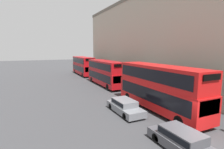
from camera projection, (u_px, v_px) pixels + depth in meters
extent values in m
plane|color=#38383A|center=(201.00, 144.00, 11.26)|extent=(200.00, 200.00, 0.00)
cube|color=red|center=(158.00, 96.00, 17.28)|extent=(2.55, 11.00, 2.29)
cube|color=red|center=(159.00, 75.00, 16.99)|extent=(2.50, 10.78, 1.86)
cube|color=black|center=(158.00, 93.00, 17.24)|extent=(2.59, 10.12, 1.28)
cube|color=black|center=(159.00, 74.00, 16.97)|extent=(2.59, 10.12, 1.12)
cube|color=black|center=(210.00, 108.00, 12.31)|extent=(2.17, 0.06, 1.14)
cube|color=black|center=(212.00, 77.00, 12.00)|extent=(1.78, 0.06, 0.45)
cylinder|color=black|center=(180.00, 122.00, 13.45)|extent=(0.30, 1.00, 1.00)
cylinder|color=black|center=(200.00, 117.00, 14.40)|extent=(0.30, 1.00, 1.00)
cylinder|color=black|center=(128.00, 97.00, 20.45)|extent=(0.30, 1.00, 1.00)
cylinder|color=black|center=(144.00, 95.00, 21.39)|extent=(0.30, 1.00, 1.00)
cube|color=#A80F14|center=(105.00, 77.00, 29.39)|extent=(2.55, 10.58, 2.09)
cube|color=#A80F14|center=(105.00, 66.00, 29.12)|extent=(2.50, 10.37, 1.70)
cube|color=black|center=(105.00, 76.00, 29.36)|extent=(2.59, 9.74, 1.17)
cube|color=black|center=(105.00, 65.00, 29.11)|extent=(2.59, 9.74, 1.02)
cube|color=black|center=(120.00, 80.00, 24.61)|extent=(2.17, 0.06, 1.05)
cube|color=black|center=(120.00, 65.00, 24.33)|extent=(1.78, 0.06, 0.41)
cylinder|color=black|center=(108.00, 87.00, 25.74)|extent=(0.30, 1.00, 1.00)
cylinder|color=black|center=(122.00, 86.00, 26.68)|extent=(0.30, 1.00, 1.00)
cylinder|color=black|center=(92.00, 79.00, 32.36)|extent=(0.30, 1.00, 1.00)
cylinder|color=black|center=(103.00, 79.00, 33.30)|extent=(0.30, 1.00, 1.00)
cube|color=#A80F14|center=(83.00, 69.00, 41.57)|extent=(2.55, 10.54, 2.10)
cube|color=#A80F14|center=(83.00, 61.00, 41.30)|extent=(2.50, 10.33, 1.81)
cube|color=black|center=(83.00, 68.00, 41.54)|extent=(2.59, 9.70, 1.18)
cube|color=black|center=(83.00, 60.00, 41.28)|extent=(2.59, 9.70, 1.09)
cube|color=black|center=(90.00, 70.00, 36.81)|extent=(2.17, 0.06, 1.05)
cube|color=black|center=(90.00, 60.00, 36.52)|extent=(1.78, 0.06, 0.43)
cylinder|color=black|center=(83.00, 75.00, 37.94)|extent=(0.30, 1.00, 1.00)
cylinder|color=black|center=(93.00, 74.00, 38.88)|extent=(0.30, 1.00, 1.00)
cylinder|color=black|center=(75.00, 71.00, 44.52)|extent=(0.30, 1.00, 1.00)
cylinder|color=black|center=(84.00, 71.00, 45.47)|extent=(0.30, 1.00, 1.00)
cube|color=#47474C|center=(183.00, 144.00, 10.30)|extent=(1.75, 4.64, 0.58)
cube|color=#47474C|center=(182.00, 134.00, 10.32)|extent=(1.54, 2.55, 0.56)
cube|color=black|center=(182.00, 134.00, 10.32)|extent=(1.58, 2.43, 0.36)
cylinder|color=black|center=(156.00, 138.00, 11.33)|extent=(0.22, 0.64, 0.64)
cylinder|color=black|center=(174.00, 133.00, 11.97)|extent=(0.22, 0.64, 0.64)
cube|color=slate|center=(125.00, 108.00, 16.58)|extent=(1.81, 4.56, 0.60)
cube|color=slate|center=(124.00, 102.00, 16.61)|extent=(1.59, 2.51, 0.53)
cube|color=black|center=(124.00, 102.00, 16.60)|extent=(1.63, 2.39, 0.34)
cylinder|color=black|center=(125.00, 117.00, 14.96)|extent=(0.22, 0.64, 0.64)
cylinder|color=black|center=(141.00, 114.00, 15.63)|extent=(0.22, 0.64, 0.64)
cylinder|color=black|center=(111.00, 107.00, 17.58)|extent=(0.22, 0.64, 0.64)
cylinder|color=black|center=(125.00, 104.00, 18.25)|extent=(0.22, 0.64, 0.64)
cylinder|color=#26262D|center=(118.00, 79.00, 31.36)|extent=(0.36, 0.36, 1.36)
sphere|color=tan|center=(118.00, 75.00, 31.25)|extent=(0.22, 0.22, 0.22)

